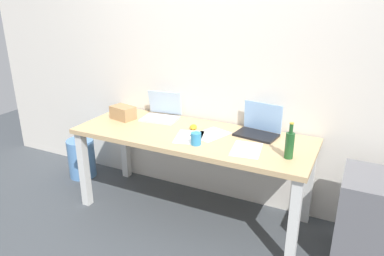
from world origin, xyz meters
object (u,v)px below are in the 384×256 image
Objects in this scene: cardboard_box at (123,113)px; coffee_mug at (196,139)px; desk at (192,144)px; water_cooler_jug at (82,158)px; laptop_right at (259,128)px; laptop_left at (162,113)px; beer_bottle at (290,144)px; computer_mouse at (193,127)px; filing_cabinet at (367,221)px.

cardboard_box reaches higher than coffee_mug.
water_cooler_jug is (-1.35, 0.10, -0.45)m from desk.
coffee_mug is (-0.37, -0.41, -0.01)m from laptop_right.
desk is at bearing -155.89° from laptop_right.
cardboard_box reaches higher than water_cooler_jug.
laptop_left is at bearing 179.60° from laptop_right.
water_cooler_jug is (-0.62, 0.04, -0.60)m from cardboard_box.
beer_bottle is at bearing -15.78° from laptop_left.
computer_mouse is 0.46× the size of cardboard_box.
cardboard_box is at bearing -172.52° from laptop_right.
laptop_left is 1.60× the size of cardboard_box.
desk is at bearing 123.68° from coffee_mug.
desk is 5.70× the size of laptop_left.
coffee_mug is at bearing -11.19° from water_cooler_jug.
desk reaches higher than filing_cabinet.
desk is 0.56m from laptop_right.
laptop_right is 1.04m from filing_cabinet.
computer_mouse is at bearing 0.21° from water_cooler_jug.
desk is at bearing -28.30° from laptop_left.
coffee_mug is at bearing -37.21° from laptop_left.
laptop_right reaches higher than laptop_left.
beer_bottle is at bearing -6.70° from cardboard_box.
computer_mouse reaches higher than water_cooler_jug.
laptop_left is at bearing 140.03° from computer_mouse.
cardboard_box is 2.28× the size of coffee_mug.
desk is at bearing -4.69° from cardboard_box.
water_cooler_jug is at bearing -172.24° from laptop_left.
laptop_left reaches higher than coffee_mug.
cardboard_box reaches higher than desk.
beer_bottle is at bearing -47.21° from laptop_right.
desk is 0.75m from cardboard_box.
beer_bottle is at bearing -37.44° from computer_mouse.
water_cooler_jug is (-1.48, 0.29, -0.59)m from coffee_mug.
filing_cabinet is at bearing 8.74° from beer_bottle.
desk is 0.85m from beer_bottle.
beer_bottle is 1.56m from cardboard_box.
laptop_right is at bearing 3.71° from water_cooler_jug.
cardboard_box is at bearing 163.82° from coffee_mug.
water_cooler_jug is at bearing 175.67° from desk.
laptop_left is 0.97× the size of laptop_right.
coffee_mug reaches higher than computer_mouse.
cardboard_box is at bearing 173.30° from beer_bottle.
coffee_mug is 0.14× the size of filing_cabinet.
cardboard_box reaches higher than computer_mouse.
desk is 0.50m from laptop_left.
laptop_left is 0.92m from laptop_right.
computer_mouse is (-0.04, 0.11, 0.11)m from desk.
cardboard_box is at bearing 175.31° from desk.
laptop_right reaches higher than desk.
laptop_left reaches higher than desk.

